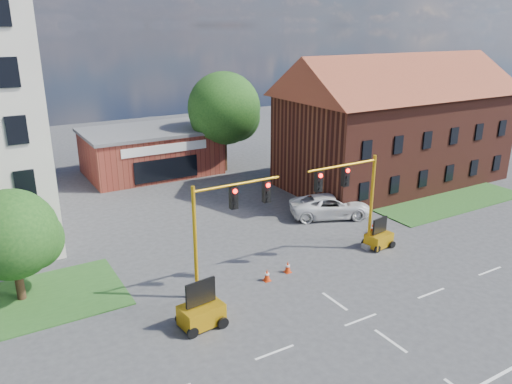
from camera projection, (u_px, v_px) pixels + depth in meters
ground at (361, 320)px, 24.37m from camera, size 120.00×120.00×0.00m
grass_verge_ne at (453, 202)px, 40.40m from camera, size 14.00×4.00×0.08m
lane_markings at (407, 353)px, 21.92m from camera, size 60.00×36.00×0.01m
brick_shop at (151, 151)px, 48.13m from camera, size 12.40×8.40×4.30m
townhouse_row at (396, 117)px, 44.24m from camera, size 21.00×11.00×11.50m
tree_large at (227, 111)px, 47.90m from camera, size 7.30×6.95×9.62m
tree_nw_front at (17, 236)px, 25.20m from camera, size 4.85×4.62×6.03m
signal_mast_west at (224, 223)px, 25.91m from camera, size 5.30×0.60×6.20m
signal_mast_east at (352, 195)px, 30.12m from camera, size 5.30×0.60×6.20m
trailer_west at (201, 312)px, 23.68m from camera, size 2.14×1.56×2.29m
trailer_east at (379, 238)px, 32.22m from camera, size 1.83×1.36×1.91m
cone_a at (191, 299)px, 25.55m from camera, size 0.40×0.40×0.70m
cone_b at (267, 275)px, 27.99m from camera, size 0.40×0.40×0.70m
cone_c at (288, 267)px, 28.96m from camera, size 0.40×0.40×0.70m
cone_d at (372, 228)px, 34.45m from camera, size 0.40×0.40×0.70m
pickup_white at (330, 206)px, 37.29m from camera, size 6.64×4.96×1.68m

